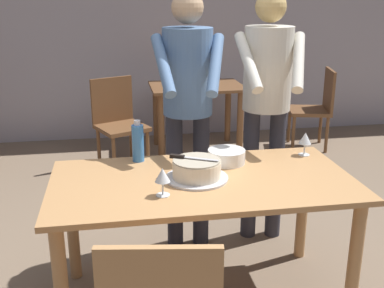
% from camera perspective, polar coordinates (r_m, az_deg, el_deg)
% --- Properties ---
extents(back_wall, '(10.00, 0.12, 2.70)m').
position_cam_1_polar(back_wall, '(5.72, -5.27, 14.26)').
color(back_wall, '#ADA8B2').
rests_on(back_wall, ground_plane).
extents(main_dining_table, '(1.63, 0.84, 0.75)m').
position_cam_1_polar(main_dining_table, '(2.59, 1.29, -6.50)').
color(main_dining_table, tan).
rests_on(main_dining_table, ground_plane).
extents(cake_on_platter, '(0.34, 0.34, 0.11)m').
position_cam_1_polar(cake_on_platter, '(2.53, 0.57, -3.16)').
color(cake_on_platter, silver).
rests_on(cake_on_platter, main_dining_table).
extents(cake_knife, '(0.25, 0.14, 0.02)m').
position_cam_1_polar(cake_knife, '(2.53, -0.98, -1.62)').
color(cake_knife, silver).
rests_on(cake_knife, cake_on_platter).
extents(plate_stack, '(0.22, 0.22, 0.08)m').
position_cam_1_polar(plate_stack, '(2.78, 4.19, -1.49)').
color(plate_stack, white).
rests_on(plate_stack, main_dining_table).
extents(wine_glass_near, '(0.08, 0.08, 0.14)m').
position_cam_1_polar(wine_glass_near, '(2.31, -3.58, -3.88)').
color(wine_glass_near, silver).
rests_on(wine_glass_near, main_dining_table).
extents(wine_glass_far, '(0.08, 0.08, 0.14)m').
position_cam_1_polar(wine_glass_far, '(2.96, 13.51, 0.59)').
color(wine_glass_far, silver).
rests_on(wine_glass_far, main_dining_table).
extents(water_bottle, '(0.07, 0.07, 0.25)m').
position_cam_1_polar(water_bottle, '(2.80, -6.55, 0.19)').
color(water_bottle, '#387AC6').
rests_on(water_bottle, main_dining_table).
extents(person_cutting_cake, '(0.46, 0.57, 1.72)m').
position_cam_1_polar(person_cutting_cake, '(3.05, -0.52, 5.92)').
color(person_cutting_cake, '#2D2D38').
rests_on(person_cutting_cake, ground_plane).
extents(person_standing_beside, '(0.46, 0.57, 1.72)m').
position_cam_1_polar(person_standing_beside, '(3.21, 9.04, 6.30)').
color(person_standing_beside, '#2D2D38').
rests_on(person_standing_beside, ground_plane).
extents(background_table, '(1.00, 0.70, 0.74)m').
position_cam_1_polar(background_table, '(5.20, 0.56, 5.36)').
color(background_table, brown).
rests_on(background_table, ground_plane).
extents(background_chair_0, '(0.53, 0.53, 0.90)m').
position_cam_1_polar(background_chair_0, '(5.49, 14.76, 4.51)').
color(background_chair_0, brown).
rests_on(background_chair_0, ground_plane).
extents(background_chair_2, '(0.58, 0.58, 0.90)m').
position_cam_1_polar(background_chair_2, '(4.76, -8.89, 2.88)').
color(background_chair_2, brown).
rests_on(background_chair_2, ground_plane).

